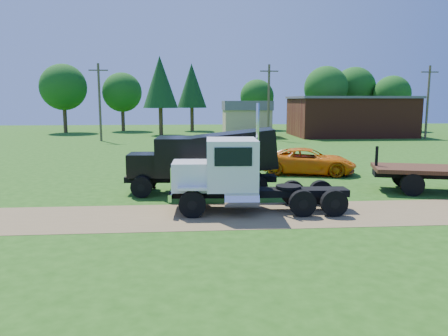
{
  "coord_description": "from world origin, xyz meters",
  "views": [
    {
      "loc": [
        -3.68,
        -17.55,
        4.74
      ],
      "look_at": [
        -2.04,
        2.63,
        1.6
      ],
      "focal_mm": 35.0,
      "sensor_mm": 36.0,
      "label": 1
    }
  ],
  "objects": [
    {
      "name": "tree_row",
      "position": [
        4.54,
        50.86,
        6.46
      ],
      "size": [
        56.79,
        15.59,
        10.77
      ],
      "color": "#352815",
      "rests_on": "ground"
    },
    {
      "name": "utility_poles",
      "position": [
        6.0,
        35.0,
        4.71
      ],
      "size": [
        42.2,
        0.28,
        9.0
      ],
      "color": "#433A26",
      "rests_on": "ground"
    },
    {
      "name": "white_semi_tractor",
      "position": [
        -1.77,
        0.79,
        1.58
      ],
      "size": [
        7.74,
        2.91,
        4.63
      ],
      "rotation": [
        0.0,
        0.0,
        -0.05
      ],
      "color": "black",
      "rests_on": "ground"
    },
    {
      "name": "orange_pickup",
      "position": [
        4.09,
        10.03,
        0.83
      ],
      "size": [
        6.52,
        4.25,
        1.67
      ],
      "primitive_type": "imported",
      "rotation": [
        0.0,
        0.0,
        1.3
      ],
      "color": "orange",
      "rests_on": "ground"
    },
    {
      "name": "dirt_track",
      "position": [
        0.0,
        0.0,
        0.01
      ],
      "size": [
        120.0,
        4.2,
        0.01
      ],
      "primitive_type": "cube",
      "color": "brown",
      "rests_on": "ground"
    },
    {
      "name": "spectator_b",
      "position": [
        -5.95,
        5.98,
        0.97
      ],
      "size": [
        1.09,
        0.93,
        1.95
      ],
      "primitive_type": "imported",
      "rotation": [
        0.0,
        0.0,
        3.36
      ],
      "color": "#999999",
      "rests_on": "ground"
    },
    {
      "name": "brick_building",
      "position": [
        18.0,
        40.0,
        2.66
      ],
      "size": [
        15.4,
        10.4,
        5.3
      ],
      "color": "maroon",
      "rests_on": "ground"
    },
    {
      "name": "ground",
      "position": [
        0.0,
        0.0,
        0.0
      ],
      "size": [
        140.0,
        140.0,
        0.0
      ],
      "primitive_type": "plane",
      "color": "#1F4D11",
      "rests_on": "ground"
    },
    {
      "name": "black_dump_truck",
      "position": [
        -2.73,
        4.58,
        1.84
      ],
      "size": [
        7.78,
        2.71,
        3.34
      ],
      "rotation": [
        0.0,
        0.0,
        -0.05
      ],
      "color": "black",
      "rests_on": "ground"
    },
    {
      "name": "tan_shed",
      "position": [
        4.0,
        40.0,
        2.42
      ],
      "size": [
        6.2,
        5.4,
        4.7
      ],
      "color": "tan",
      "rests_on": "ground"
    }
  ]
}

